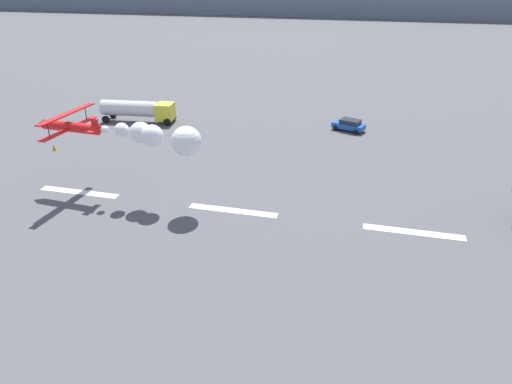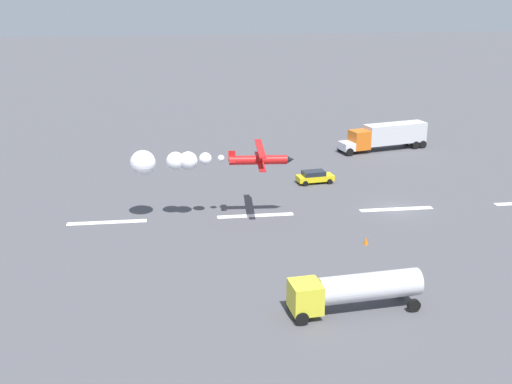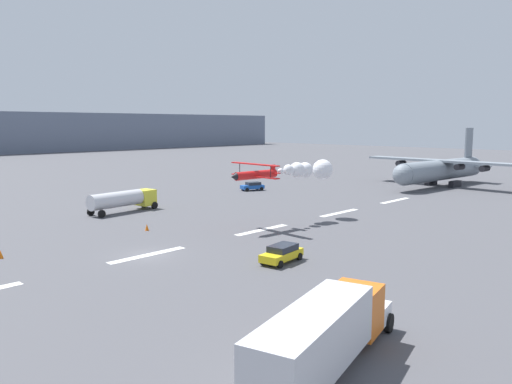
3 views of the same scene
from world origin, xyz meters
name	(u,v)px [view 2 (image 2 of 3)]	position (x,y,z in m)	size (l,w,h in m)	color
ground_plane	(396,209)	(0.00, 0.00, 0.00)	(440.00, 440.00, 0.00)	#4C4C51
runway_stripe_4	(396,209)	(0.00, 0.00, 0.01)	(8.00, 0.90, 0.01)	white
runway_stripe_5	(256,216)	(15.27, 0.00, 0.01)	(8.00, 0.90, 0.01)	white
runway_stripe_6	(107,222)	(30.54, 0.00, 0.01)	(8.00, 0.90, 0.01)	white
stunt_biplane_red	(181,161)	(22.87, 0.31, 6.24)	(16.43, 7.40, 2.64)	red
semi_truck_orange	(386,135)	(-6.91, -24.92, 2.11)	(13.47, 5.96, 3.70)	silver
fuel_tanker_truck	(354,289)	(10.77, 21.53, 1.75)	(10.22, 3.70, 2.90)	yellow
followme_car_yellow	(315,177)	(6.69, -10.42, 0.81)	(4.62, 2.51, 1.52)	yellow
traffic_cone_far	(366,241)	(6.08, 9.12, 0.38)	(0.44, 0.44, 0.75)	orange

